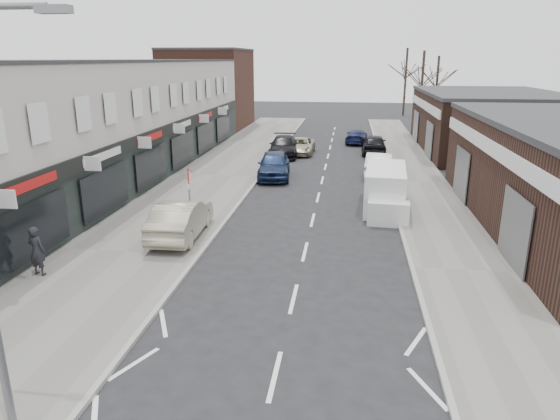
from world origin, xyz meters
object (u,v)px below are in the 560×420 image
(sedan_on_pavement, at_px, (181,218))
(parked_car_left_a, at_px, (274,165))
(parked_car_left_b, at_px, (284,146))
(pedestrian, at_px, (37,251))
(white_van, at_px, (385,190))
(warning_sign, at_px, (190,180))
(parked_car_right_a, at_px, (379,164))
(parked_car_right_b, at_px, (374,144))
(parked_car_left_c, at_px, (301,146))
(parked_car_right_c, at_px, (356,136))

(sedan_on_pavement, xyz_separation_m, parked_car_left_a, (2.15, 11.53, -0.07))
(sedan_on_pavement, distance_m, parked_car_left_b, 18.95)
(pedestrian, distance_m, parked_car_left_a, 16.91)
(white_van, bearing_deg, warning_sign, -149.63)
(pedestrian, xyz_separation_m, parked_car_left_b, (5.36, 23.25, -0.23))
(parked_car_right_a, bearing_deg, parked_car_right_b, -84.57)
(parked_car_left_a, relative_size, parked_car_right_b, 1.05)
(pedestrian, bearing_deg, sedan_on_pavement, -118.11)
(parked_car_left_b, bearing_deg, pedestrian, -107.21)
(warning_sign, relative_size, parked_car_left_b, 0.52)
(parked_car_left_c, bearing_deg, parked_car_right_b, 8.28)
(white_van, height_order, sedan_on_pavement, white_van)
(parked_car_right_b, bearing_deg, parked_car_left_c, 7.88)
(parked_car_right_b, bearing_deg, parked_car_right_a, 90.66)
(sedan_on_pavement, bearing_deg, warning_sign, -94.08)
(white_van, xyz_separation_m, parked_car_right_c, (-1.20, 20.30, -0.37))
(parked_car_left_b, height_order, parked_car_right_b, parked_car_right_b)
(pedestrian, relative_size, parked_car_right_b, 0.38)
(pedestrian, bearing_deg, parked_car_left_b, -92.01)
(sedan_on_pavement, bearing_deg, pedestrian, 48.71)
(white_van, distance_m, parked_car_right_b, 15.25)
(warning_sign, xyz_separation_m, parked_car_right_b, (8.66, 19.44, -1.43))
(sedan_on_pavement, height_order, parked_car_left_c, sedan_on_pavement)
(sedan_on_pavement, height_order, parked_car_right_c, sedan_on_pavement)
(white_van, bearing_deg, pedestrian, -136.78)
(sedan_on_pavement, relative_size, parked_car_left_c, 1.06)
(parked_car_left_c, bearing_deg, pedestrian, -104.02)
(white_van, height_order, parked_car_right_b, white_van)
(white_van, relative_size, parked_car_right_b, 1.20)
(parked_car_left_c, bearing_deg, parked_car_right_a, -49.64)
(pedestrian, distance_m, parked_car_left_c, 25.22)
(parked_car_left_c, distance_m, parked_car_right_b, 5.75)
(white_van, distance_m, parked_car_left_a, 8.87)
(parked_car_right_a, distance_m, parked_car_right_c, 12.80)
(pedestrian, bearing_deg, warning_sign, -111.61)
(parked_car_left_b, bearing_deg, parked_car_left_a, -91.50)
(parked_car_right_a, bearing_deg, white_van, 94.67)
(warning_sign, height_order, parked_car_right_a, warning_sign)
(white_van, xyz_separation_m, sedan_on_pavement, (-8.60, -5.44, -0.09))
(warning_sign, xyz_separation_m, pedestrian, (-3.60, -5.63, -1.22))
(white_van, relative_size, parked_car_left_a, 1.14)
(sedan_on_pavement, relative_size, parked_car_right_c, 1.11)
(parked_car_right_c, bearing_deg, parked_car_left_b, 56.26)
(pedestrian, relative_size, parked_car_left_a, 0.36)
(white_van, xyz_separation_m, parked_car_right_a, (0.10, 7.56, -0.24))
(parked_car_right_c, bearing_deg, parked_car_right_b, 109.88)
(pedestrian, bearing_deg, parked_car_right_a, -114.21)
(parked_car_left_b, bearing_deg, parked_car_right_b, 10.58)
(warning_sign, bearing_deg, parked_car_left_c, 81.02)
(sedan_on_pavement, relative_size, parked_car_right_a, 1.04)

